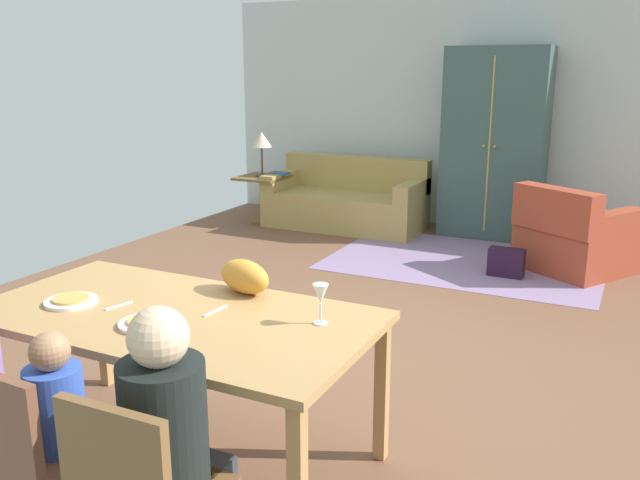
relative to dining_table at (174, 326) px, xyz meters
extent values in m
cube|color=brown|center=(0.29, 2.17, -0.70)|extent=(6.82, 6.73, 0.02)
cube|color=silver|center=(0.29, 5.58, 0.66)|extent=(6.82, 0.10, 2.70)
cube|color=#AF844D|center=(0.00, 0.00, 0.05)|extent=(1.90, 0.98, 0.04)
cube|color=#AF844D|center=(-0.89, 0.43, -0.33)|extent=(0.06, 0.06, 0.72)
cube|color=#AF844D|center=(0.89, 0.43, -0.33)|extent=(0.06, 0.06, 0.72)
cylinder|color=white|center=(-0.52, -0.12, 0.08)|extent=(0.25, 0.25, 0.02)
cylinder|color=gold|center=(-0.52, -0.12, 0.09)|extent=(0.17, 0.17, 0.01)
cylinder|color=white|center=(0.00, -0.18, 0.08)|extent=(0.25, 0.25, 0.02)
cylinder|color=gold|center=(0.00, -0.18, 0.09)|extent=(0.17, 0.17, 0.01)
cylinder|color=silver|center=(0.68, 0.18, 0.07)|extent=(0.06, 0.06, 0.01)
cylinder|color=silver|center=(0.68, 0.18, 0.12)|extent=(0.01, 0.01, 0.09)
cone|color=silver|center=(0.68, 0.18, 0.21)|extent=(0.07, 0.07, 0.09)
cube|color=silver|center=(-0.28, -0.05, 0.07)|extent=(0.05, 0.15, 0.01)
cube|color=silver|center=(0.17, 0.10, 0.07)|extent=(0.03, 0.17, 0.01)
cube|color=brown|center=(-0.36, -0.58, -0.49)|extent=(0.04, 0.04, 0.41)
cube|color=brown|center=(0.00, -0.77, -0.26)|extent=(0.44, 0.44, 0.04)
cube|color=brown|center=(-0.17, -0.58, -0.49)|extent=(0.04, 0.04, 0.41)
cylinder|color=blue|center=(0.00, -0.71, -0.08)|extent=(0.22, 0.22, 0.33)
sphere|color=#A97954|center=(0.00, -0.71, 0.16)|extent=(0.15, 0.15, 0.15)
cube|color=brown|center=(0.53, -0.96, -0.03)|extent=(0.42, 0.05, 0.42)
cylinder|color=black|center=(0.52, -0.71, -0.01)|extent=(0.30, 0.30, 0.46)
sphere|color=beige|center=(0.52, -0.71, 0.31)|extent=(0.21, 0.21, 0.21)
ellipsoid|color=orange|center=(0.15, 0.39, 0.15)|extent=(0.35, 0.25, 0.17)
cube|color=gray|center=(0.41, 4.00, -0.69)|extent=(2.60, 1.80, 0.01)
cube|color=tan|center=(-1.27, 4.80, -0.48)|extent=(1.86, 0.84, 0.42)
cube|color=tan|center=(-1.27, 5.14, -0.07)|extent=(1.86, 0.20, 0.40)
cube|color=tan|center=(-2.11, 4.80, -0.17)|extent=(0.18, 0.84, 0.20)
cube|color=tan|center=(-0.43, 4.80, -0.17)|extent=(0.18, 0.84, 0.20)
cube|color=#9C3D27|center=(1.41, 4.20, -0.48)|extent=(1.16, 1.16, 0.42)
cube|color=#9C3D27|center=(1.23, 3.91, -0.07)|extent=(0.83, 0.62, 0.40)
cube|color=#9C3D27|center=(1.70, 4.02, -0.17)|extent=(0.59, 0.81, 0.20)
cube|color=#9C3D27|center=(1.13, 4.37, -0.17)|extent=(0.59, 0.81, 0.20)
cube|color=#3A5551|center=(0.38, 5.19, 0.36)|extent=(1.10, 0.56, 2.10)
cube|color=gold|center=(0.38, 4.91, 0.36)|extent=(0.02, 0.01, 1.89)
sphere|color=gold|center=(0.32, 4.90, 0.36)|extent=(0.04, 0.04, 0.04)
sphere|color=gold|center=(0.44, 4.90, 0.36)|extent=(0.04, 0.04, 0.04)
cube|color=brown|center=(-2.29, 4.60, -0.13)|extent=(0.56, 0.56, 0.03)
cylinder|color=brown|center=(-2.29, 4.60, -0.42)|extent=(0.08, 0.08, 0.55)
cylinder|color=brown|center=(-2.29, 4.60, -0.68)|extent=(0.36, 0.36, 0.03)
cylinder|color=#51352B|center=(-2.29, 4.60, -0.10)|extent=(0.16, 0.16, 0.02)
cylinder|color=#51352B|center=(-2.29, 4.60, 0.08)|extent=(0.02, 0.02, 0.34)
cone|color=beige|center=(-2.29, 4.60, 0.34)|extent=(0.26, 0.26, 0.18)
cube|color=#A53025|center=(-2.15, 4.62, -0.10)|extent=(0.22, 0.16, 0.03)
cube|color=#335483|center=(-2.08, 4.66, -0.07)|extent=(0.22, 0.16, 0.03)
cube|color=#26132A|center=(0.86, 3.70, -0.56)|extent=(0.32, 0.16, 0.26)
camera|label=1|loc=(1.90, -2.30, 1.17)|focal=37.04mm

